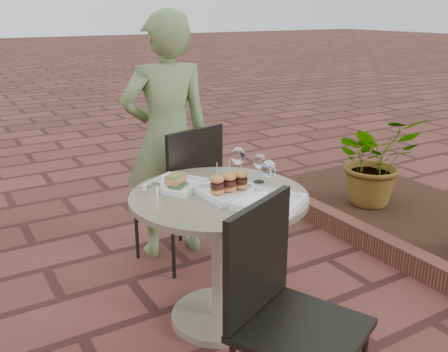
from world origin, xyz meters
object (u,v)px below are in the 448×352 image
cafe_table (219,238)px  chair_near (281,300)px  plate_sliders (229,187)px  plate_salmon (176,184)px  diner (167,138)px  chair_far (185,185)px  plate_tuna (269,202)px

cafe_table → chair_near: bearing=-101.1°
plate_sliders → cafe_table: bearing=144.8°
plate_salmon → plate_sliders: (0.18, -0.23, 0.02)m
diner → cafe_table: bearing=90.9°
cafe_table → chair_far: bearing=78.3°
chair_far → diner: 0.34m
chair_near → plate_tuna: size_ratio=2.38×
cafe_table → chair_near: size_ratio=0.97×
diner → plate_tuna: (-0.00, -1.14, -0.06)m
chair_far → diner: bearing=-101.4°
cafe_table → diner: bearing=81.9°
diner → plate_sliders: diner is taller
cafe_table → plate_sliders: (0.04, -0.03, 0.29)m
chair_near → plate_salmon: chair_near is taller
chair_far → plate_salmon: (-0.28, -0.46, 0.20)m
plate_salmon → cafe_table: bearing=-55.3°
plate_sliders → plate_tuna: 0.24m
diner → chair_near: bearing=89.6°
plate_salmon → plate_sliders: size_ratio=1.20×
diner → plate_salmon: size_ratio=4.68×
chair_near → plate_tuna: chair_near is taller
chair_far → plate_sliders: bearing=67.5°
cafe_table → plate_salmon: (-0.14, 0.20, 0.27)m
diner → plate_tuna: 1.14m
plate_sliders → plate_salmon: bearing=128.1°
cafe_table → plate_sliders: size_ratio=3.12×
cafe_table → diner: 0.95m
diner → plate_sliders: bearing=93.8°
chair_far → plate_tuna: size_ratio=2.38×
plate_salmon → diner: bearing=68.6°
chair_far → plate_sliders: 0.73m
cafe_table → plate_tuna: (0.12, -0.26, 0.26)m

